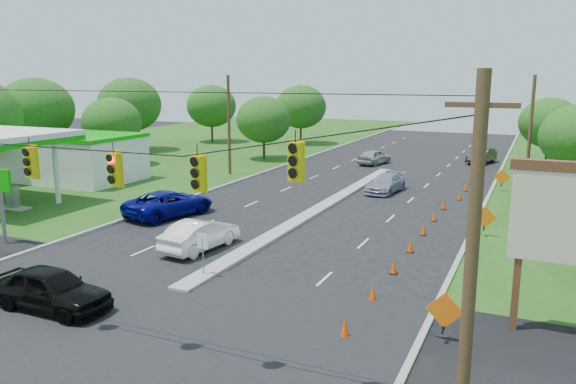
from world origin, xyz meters
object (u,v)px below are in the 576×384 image
at_px(gas_station, 55,153).
at_px(blue_pickup, 169,203).
at_px(pylon_sign, 568,224).
at_px(white_sedan, 200,235).
at_px(black_sedan, 51,289).

relative_size(gas_station, blue_pickup, 3.26).
relative_size(pylon_sign, blue_pickup, 1.01).
bearing_deg(pylon_sign, white_sedan, 168.76).
distance_m(gas_station, pylon_sign, 40.50).
xyz_separation_m(gas_station, blue_pickup, (15.43, -5.42, -1.74)).
xyz_separation_m(pylon_sign, blue_pickup, (-22.53, 8.63, -3.16)).
distance_m(white_sedan, blue_pickup, 7.84).
relative_size(black_sedan, blue_pickup, 0.82).
relative_size(gas_station, black_sedan, 3.98).
bearing_deg(pylon_sign, blue_pickup, 159.04).
height_order(gas_station, pylon_sign, pylon_sign).
distance_m(gas_station, black_sedan, 28.27).
height_order(pylon_sign, white_sedan, pylon_sign).
height_order(black_sedan, white_sedan, black_sedan).
xyz_separation_m(gas_station, black_sedan, (20.26, -19.65, -1.73)).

